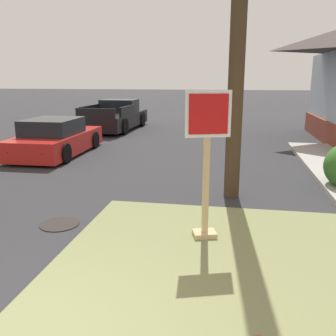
{
  "coord_description": "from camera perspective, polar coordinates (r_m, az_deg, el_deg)",
  "views": [
    {
      "loc": [
        2.01,
        -2.58,
        2.59
      ],
      "look_at": [
        0.87,
        3.92,
        0.95
      ],
      "focal_mm": 39.08,
      "sensor_mm": 36.0,
      "label": 1
    }
  ],
  "objects": [
    {
      "name": "grass_corner_patch",
      "position": [
        4.87,
        6.85,
        -17.71
      ],
      "size": [
        4.5,
        5.63,
        0.08
      ],
      "primitive_type": "cube",
      "color": "olive",
      "rests_on": "ground"
    },
    {
      "name": "parked_sedan_red",
      "position": [
        13.18,
        -17.12,
        4.36
      ],
      "size": [
        2.01,
        4.21,
        1.25
      ],
      "color": "red",
      "rests_on": "ground"
    },
    {
      "name": "pickup_truck_black",
      "position": [
        19.06,
        -8.17,
        7.84
      ],
      "size": [
        2.27,
        5.24,
        1.48
      ],
      "color": "black",
      "rests_on": "ground"
    },
    {
      "name": "stop_sign",
      "position": [
        5.69,
        6.01,
        -0.16
      ],
      "size": [
        0.67,
        0.38,
        2.33
      ],
      "color": "tan",
      "rests_on": "grass_corner_patch"
    },
    {
      "name": "manhole_cover",
      "position": [
        6.98,
        -16.54,
        -8.39
      ],
      "size": [
        0.7,
        0.7,
        0.02
      ],
      "primitive_type": "cylinder",
      "color": "black",
      "rests_on": "ground"
    }
  ]
}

